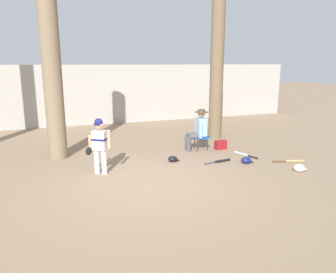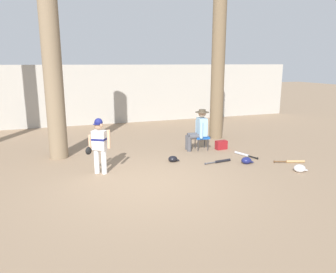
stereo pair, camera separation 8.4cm
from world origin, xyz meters
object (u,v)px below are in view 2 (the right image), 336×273
folding_stool (202,138)px  batting_helmet_navy (246,161)px  tree_behind_spectator (218,79)px  bat_black_composite (221,161)px  young_ballplayer (99,142)px  handbag_beside_stool (221,145)px  bat_wood_tan (293,161)px  batting_helmet_white (300,168)px  tree_near_player (53,73)px  seated_spectator (199,129)px  batting_helmet_black (173,159)px  bat_aluminum_silver (243,154)px

folding_stool → batting_helmet_navy: (0.51, -1.62, -0.29)m
tree_behind_spectator → bat_black_composite: (-1.20, -2.58, -1.95)m
young_ballplayer → handbag_beside_stool: young_ballplayer is taller
bat_wood_tan → batting_helmet_white: 0.72m
tree_near_player → young_ballplayer: (0.87, -1.68, -1.53)m
tree_behind_spectator → batting_helmet_navy: size_ratio=14.72×
handbag_beside_stool → bat_black_composite: handbag_beside_stool is taller
tree_behind_spectator → seated_spectator: tree_behind_spectator is taller
folding_stool → batting_helmet_navy: size_ratio=1.43×
batting_helmet_black → batting_helmet_navy: bearing=-24.2°
young_ballplayer → batting_helmet_navy: young_ballplayer is taller
bat_black_composite → young_ballplayer: bearing=176.6°
seated_spectator → tree_behind_spectator: bearing=45.3°
bat_aluminum_silver → bat_wood_tan: bearing=-49.5°
bat_aluminum_silver → batting_helmet_navy: batting_helmet_navy is taller
tree_near_player → bat_aluminum_silver: 5.54m
handbag_beside_stool → batting_helmet_white: (0.76, -2.44, -0.05)m
bat_black_composite → batting_helmet_black: (-1.15, 0.48, 0.04)m
bat_aluminum_silver → batting_helmet_white: batting_helmet_white is taller
bat_wood_tan → young_ballplayer: bearing=170.2°
bat_aluminum_silver → batting_helmet_black: 2.05m
bat_black_composite → batting_helmet_black: 1.24m
bat_aluminum_silver → seated_spectator: bearing=133.3°
tree_behind_spectator → bat_black_composite: bearing=-115.0°
folding_stool → batting_helmet_black: folding_stool is taller
bat_black_composite → batting_helmet_white: 1.90m
bat_aluminum_silver → young_ballplayer: bearing=-177.6°
seated_spectator → handbag_beside_stool: size_ratio=3.53×
seated_spectator → batting_helmet_black: bearing=-142.6°
handbag_beside_stool → bat_wood_tan: handbag_beside_stool is taller
batting_helmet_navy → batting_helmet_white: (0.83, -0.98, 0.00)m
young_ballplayer → bat_wood_tan: bearing=-9.8°
batting_helmet_black → handbag_beside_stool: bearing=20.9°
tree_near_player → seated_spectator: 4.26m
folding_stool → bat_black_composite: bearing=-92.9°
handbag_beside_stool → bat_black_composite: bearing=-119.0°
bat_aluminum_silver → bat_wood_tan: same height
tree_near_player → seated_spectator: (3.90, -0.53, -1.63)m
bat_black_composite → bat_wood_tan: 1.86m
seated_spectator → handbag_beside_stool: 0.86m
tree_behind_spectator → bat_wood_tan: 3.81m
tree_behind_spectator → bat_aluminum_silver: tree_behind_spectator is taller
folding_stool → seated_spectator: size_ratio=0.37×
young_ballplayer → bat_aluminum_silver: 4.03m
tree_near_player → tree_behind_spectator: 5.20m
tree_behind_spectator → batting_helmet_white: bearing=-87.0°
tree_near_player → bat_wood_tan: 6.60m
folding_stool → batting_helmet_white: 2.93m
batting_helmet_navy → folding_stool: bearing=107.5°
bat_wood_tan → batting_helmet_black: batting_helmet_black is taller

